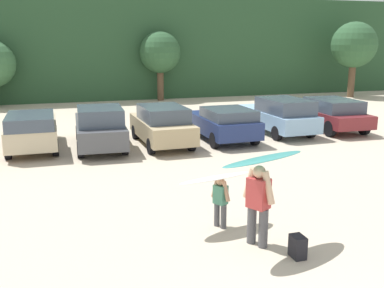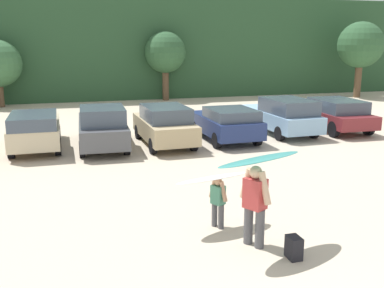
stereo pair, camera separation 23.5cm
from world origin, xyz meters
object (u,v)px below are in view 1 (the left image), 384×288
Objects in this scene: parked_car_champagne at (32,129)px; surfboard_white at (215,178)px; parked_car_sky_blue at (278,115)px; person_child at (220,199)px; parked_car_dark_gray at (100,127)px; parked_car_navy at (224,123)px; surfboard_teal at (264,159)px; backpack_dropped at (298,247)px; parked_car_maroon at (330,113)px; parked_car_tan at (162,125)px; person_adult at (258,201)px.

parked_car_champagne reaches higher than surfboard_white.
person_child is (-6.28, -9.20, -0.18)m from parked_car_sky_blue.
parked_car_dark_gray is 8.82m from person_child.
surfboard_teal is at bearing 162.05° from parked_car_navy.
surfboard_white is at bearing 119.00° from backpack_dropped.
person_child is at bearing -154.76° from parked_car_champagne.
parked_car_dark_gray is 5.13m from parked_car_navy.
parked_car_dark_gray is 10.84m from backpack_dropped.
backpack_dropped is (-5.36, -11.04, -0.62)m from parked_car_sky_blue.
parked_car_navy is 0.89× the size of parked_car_maroon.
surfboard_white is at bearing 172.93° from parked_car_tan.
surfboard_teal is at bearing 142.20° from parked_car_maroon.
parked_car_champagne is at bearing -86.13° from surfboard_teal.
parked_car_dark_gray is at bearing 91.99° from parked_car_sky_blue.
surfboard_teal is 4.91× the size of backpack_dropped.
surfboard_teal is (-0.23, -9.66, 1.05)m from parked_car_tan.
person_adult is at bearing 176.68° from parked_car_tan.
parked_car_tan is at bearing 88.85° from parked_car_navy.
parked_car_champagne is 9.95× the size of backpack_dropped.
parked_car_maroon is (5.66, 0.72, 0.04)m from parked_car_navy.
parked_car_navy is 2.13× the size of surfboard_white.
surfboard_white is (4.20, -9.02, 0.36)m from parked_car_champagne.
parked_car_dark_gray is at bearing -105.73° from person_adult.
parked_car_tan is 10.30m from backpack_dropped.
parked_car_maroon is 13.49m from surfboard_teal.
parked_car_tan reaches higher than backpack_dropped.
person_adult is at bearing 124.60° from backpack_dropped.
person_child is (-3.33, -8.45, -0.11)m from parked_car_navy.
person_adult is at bearing 82.12° from person_child.
parked_car_sky_blue reaches higher than person_child.
parked_car_dark_gray is 1.06× the size of parked_car_maroon.
parked_car_champagne is 2.56m from parked_car_dark_gray.
person_adult reaches higher than person_child.
surfboard_white is (-0.11, 0.04, 0.51)m from person_child.
parked_car_champagne is 2.03× the size of surfboard_teal.
surfboard_white is at bearing -93.57° from person_adult.
parked_car_navy reaches higher than person_child.
person_child is 0.53× the size of surfboard_teal.
parked_car_dark_gray is at bearing 83.80° from parked_car_tan.
surfboard_white is (-3.45, -8.42, 0.40)m from parked_car_navy.
parked_car_maroon is at bearing -89.73° from parked_car_champagne.
parked_car_maroon is at bearing -162.90° from person_child.
backpack_dropped is at bearing -154.54° from parked_car_champagne.
parked_car_sky_blue reaches higher than parked_car_champagne.
parked_car_dark_gray is at bearing 94.53° from parked_car_maroon.
person_adult is (-5.87, -10.29, 0.12)m from parked_car_sky_blue.
parked_car_dark_gray is 2.47m from parked_car_tan.
person_adult is (-8.59, -10.26, 0.16)m from parked_car_maroon.
parked_car_tan is 2.51× the size of person_adult.
parked_car_tan is at bearing -120.05° from person_adult.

